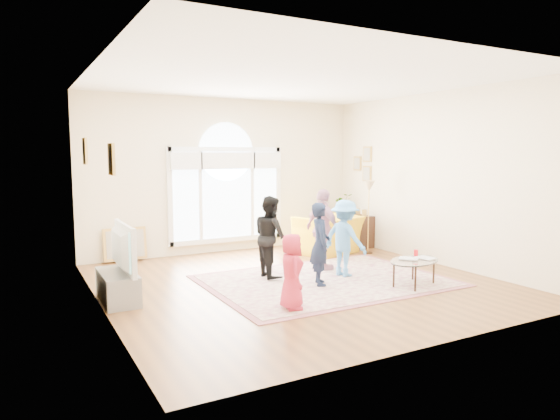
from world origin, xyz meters
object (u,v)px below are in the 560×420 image
area_rug (326,280)px  armchair (328,235)px  television (117,248)px  tv_console (118,287)px  coffee_table (414,261)px

area_rug → armchair: armchair is taller
television → armchair: size_ratio=0.98×
area_rug → tv_console: 3.22m
television → coffee_table: 4.44m
tv_console → coffee_table: size_ratio=0.88×
area_rug → tv_console: tv_console is taller
coffee_table → armchair: (0.29, 2.80, -0.01)m
television → armchair: (4.49, 1.43, -0.37)m
tv_console → armchair: armchair is taller
coffee_table → tv_console: bearing=142.1°
television → tv_console: bearing=180.0°
tv_console → armchair: (4.50, 1.43, 0.18)m
television → armchair: bearing=17.6°
area_rug → television: bearing=171.9°
area_rug → armchair: 2.32m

